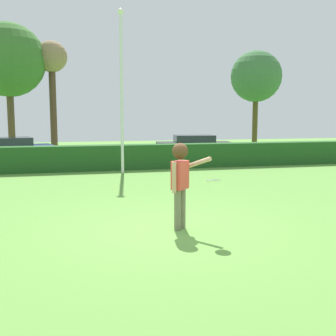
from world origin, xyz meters
name	(u,v)px	position (x,y,z in m)	size (l,w,h in m)	color
ground_plane	(168,230)	(0.00, 0.00, 0.00)	(60.00, 60.00, 0.00)	#61993F
person	(180,175)	(0.25, -0.03, 1.12)	(0.82, 0.50, 1.78)	#706F55
frisbee	(213,181)	(0.69, -0.77, 1.11)	(0.27, 0.27, 0.10)	white
lamppost	(121,84)	(0.28, 8.72, 3.57)	(0.24, 0.24, 6.50)	silver
hedge_row	(113,157)	(0.00, 9.85, 0.53)	(27.55, 0.90, 1.07)	#21511F
parked_car_blue	(9,149)	(-4.73, 13.97, 0.69)	(4.46, 2.55, 1.25)	#263FA5
parked_car_black	(194,145)	(5.12, 14.28, 0.69)	(4.39, 2.26, 1.25)	black
bare_elm_tree	(52,63)	(-2.62, 18.92, 5.56)	(1.91, 1.91, 6.89)	#503828
willow_tree	(256,77)	(9.48, 15.60, 4.68)	(3.10, 3.10, 6.27)	brown
birch_tree	(8,60)	(-5.11, 18.87, 5.62)	(4.40, 4.40, 7.85)	brown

